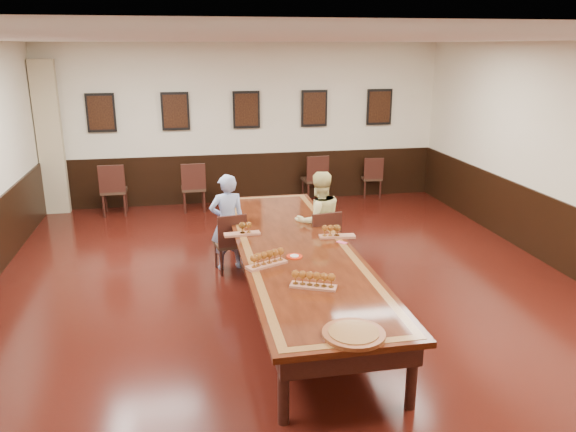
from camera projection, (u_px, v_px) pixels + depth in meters
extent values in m
cube|color=black|center=(295.00, 303.00, 7.15)|extent=(8.00, 10.00, 0.02)
cube|color=white|center=(296.00, 38.00, 6.21)|extent=(8.00, 10.00, 0.02)
cube|color=beige|center=(246.00, 124.00, 11.39)|extent=(8.00, 0.02, 3.20)
imported|color=#4D6EC2|center=(227.00, 222.00, 8.05)|extent=(0.56, 0.41, 1.41)
imported|color=#F5EB99|center=(319.00, 221.00, 8.02)|extent=(0.80, 0.67, 1.45)
cube|color=#E14B74|center=(342.00, 243.00, 7.07)|extent=(0.13, 0.14, 0.01)
cube|color=tan|center=(50.00, 139.00, 10.58)|extent=(0.45, 0.18, 2.90)
cube|color=black|center=(248.00, 177.00, 11.68)|extent=(7.98, 0.04, 1.00)
cube|color=black|center=(296.00, 249.00, 6.94)|extent=(1.40, 5.00, 0.06)
cube|color=olive|center=(296.00, 247.00, 6.93)|extent=(1.28, 4.88, 0.00)
cube|color=black|center=(296.00, 247.00, 6.93)|extent=(1.10, 4.70, 0.00)
cube|color=black|center=(296.00, 260.00, 6.98)|extent=(1.25, 4.85, 0.18)
cylinder|color=black|center=(283.00, 388.00, 4.76)|extent=(0.10, 0.10, 0.69)
cylinder|color=black|center=(412.00, 374.00, 4.97)|extent=(0.10, 0.10, 0.69)
cylinder|color=black|center=(232.00, 224.00, 9.12)|extent=(0.10, 0.10, 0.69)
cylinder|color=black|center=(302.00, 220.00, 9.33)|extent=(0.10, 0.10, 0.69)
cube|color=black|center=(101.00, 113.00, 10.73)|extent=(0.54, 0.03, 0.74)
cube|color=black|center=(101.00, 113.00, 10.71)|extent=(0.46, 0.01, 0.64)
cube|color=black|center=(175.00, 111.00, 10.98)|extent=(0.54, 0.03, 0.74)
cube|color=black|center=(175.00, 111.00, 10.97)|extent=(0.46, 0.01, 0.64)
cube|color=black|center=(246.00, 110.00, 11.24)|extent=(0.54, 0.03, 0.74)
cube|color=black|center=(246.00, 110.00, 11.22)|extent=(0.46, 0.01, 0.64)
cube|color=black|center=(314.00, 108.00, 11.49)|extent=(0.54, 0.03, 0.74)
cube|color=black|center=(314.00, 108.00, 11.47)|extent=(0.46, 0.01, 0.64)
cube|color=black|center=(379.00, 107.00, 11.74)|extent=(0.54, 0.03, 0.74)
cube|color=black|center=(380.00, 107.00, 11.72)|extent=(0.46, 0.01, 0.64)
cube|color=#995940|center=(242.00, 234.00, 7.36)|extent=(0.48, 0.16, 0.03)
cube|color=#995940|center=(337.00, 236.00, 7.26)|extent=(0.48, 0.18, 0.03)
cube|color=#995940|center=(267.00, 265.00, 6.32)|extent=(0.50, 0.34, 0.03)
cube|color=#995940|center=(313.00, 287.00, 5.75)|extent=(0.49, 0.33, 0.03)
cylinder|color=red|center=(294.00, 257.00, 6.58)|extent=(0.19, 0.19, 0.02)
cylinder|color=silver|center=(294.00, 256.00, 6.58)|extent=(0.10, 0.10, 0.01)
cylinder|color=#602A13|center=(354.00, 334.00, 4.80)|extent=(0.55, 0.55, 0.04)
cylinder|color=olive|center=(354.00, 332.00, 4.79)|extent=(0.44, 0.44, 0.01)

